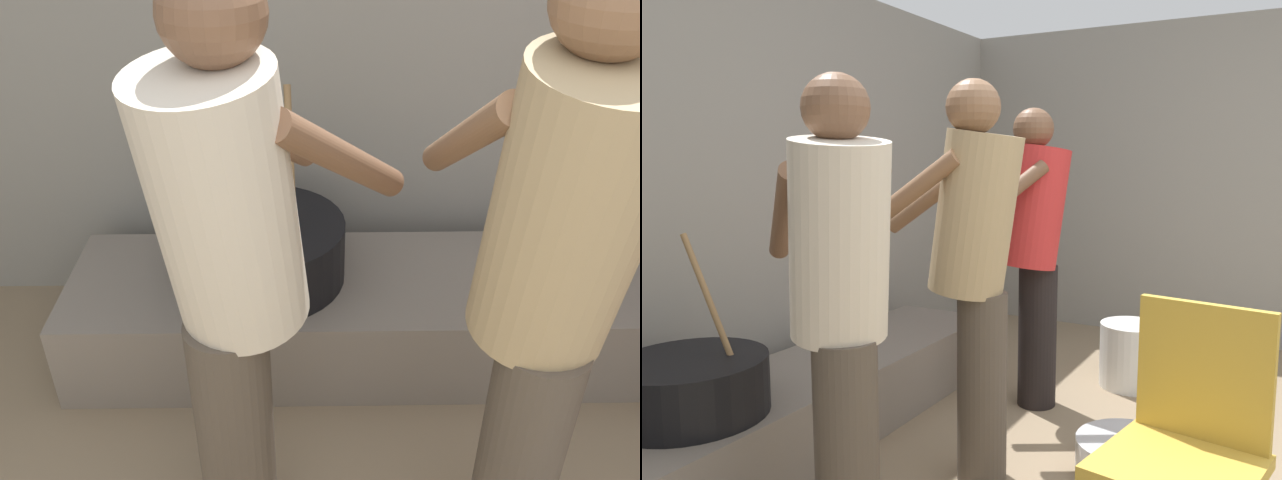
% 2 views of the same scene
% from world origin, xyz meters
% --- Properties ---
extents(block_enclosure_rear, '(5.67, 0.20, 2.25)m').
position_xyz_m(block_enclosure_rear, '(0.00, 2.66, 1.13)').
color(block_enclosure_rear, gray).
rests_on(block_enclosure_rear, ground_plane).
extents(hearth_ledge, '(2.56, 0.60, 0.34)m').
position_xyz_m(hearth_ledge, '(0.06, 2.14, 0.17)').
color(hearth_ledge, slate).
rests_on(hearth_ledge, ground_plane).
extents(cooking_pot_main, '(0.56, 0.56, 0.67)m').
position_xyz_m(cooking_pot_main, '(-0.52, 2.15, 0.45)').
color(cooking_pot_main, black).
rests_on(cooking_pot_main, hearth_ledge).
extents(cook_in_cream_shirt, '(0.66, 0.70, 1.54)m').
position_xyz_m(cook_in_cream_shirt, '(-0.54, 1.42, 0.88)').
color(cook_in_cream_shirt, '#4C4238').
rests_on(cook_in_cream_shirt, ground_plane).
extents(cook_in_tan_shirt, '(0.39, 0.69, 1.59)m').
position_xyz_m(cook_in_tan_shirt, '(0.14, 1.31, 0.91)').
color(cook_in_tan_shirt, '#4C4238').
rests_on(cook_in_tan_shirt, ground_plane).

